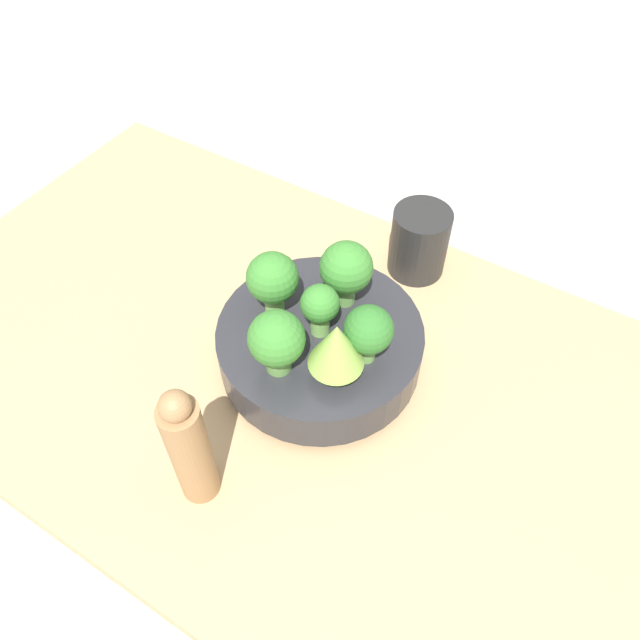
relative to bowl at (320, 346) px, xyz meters
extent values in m
plane|color=#ADA89E|center=(-0.04, -0.02, -0.08)|extent=(6.00, 6.00, 0.00)
cube|color=tan|center=(-0.04, -0.02, -0.06)|extent=(1.09, 0.63, 0.04)
cylinder|color=#28282D|center=(0.00, 0.00, -0.03)|extent=(0.11, 0.11, 0.01)
cylinder|color=#28282D|center=(0.00, 0.00, 0.00)|extent=(0.25, 0.25, 0.06)
cylinder|color=#7AB256|center=(0.00, 0.00, 0.05)|extent=(0.02, 0.02, 0.03)
sphere|color=#387A2D|center=(0.00, 0.00, 0.08)|extent=(0.05, 0.05, 0.05)
cylinder|color=#7AB256|center=(-0.07, 0.00, 0.05)|extent=(0.02, 0.02, 0.04)
sphere|color=#387A2D|center=(-0.07, 0.00, 0.09)|extent=(0.06, 0.06, 0.06)
cylinder|color=#609347|center=(-0.01, -0.07, 0.05)|extent=(0.03, 0.03, 0.03)
sphere|color=#387A2D|center=(-0.01, -0.07, 0.08)|extent=(0.06, 0.06, 0.06)
cylinder|color=#609347|center=(0.05, -0.05, 0.04)|extent=(0.03, 0.03, 0.02)
cone|color=#84AD47|center=(0.05, -0.05, 0.08)|extent=(0.06, 0.06, 0.06)
cylinder|color=#609347|center=(0.00, 0.06, 0.05)|extent=(0.03, 0.03, 0.04)
sphere|color=#387A2D|center=(0.00, 0.06, 0.09)|extent=(0.06, 0.06, 0.06)
cylinder|color=#6BA34C|center=(0.07, -0.01, 0.05)|extent=(0.02, 0.02, 0.03)
sphere|color=#2D6B28|center=(0.07, -0.01, 0.08)|extent=(0.06, 0.06, 0.06)
cylinder|color=black|center=(0.03, 0.22, 0.01)|extent=(0.08, 0.08, 0.10)
cylinder|color=#997047|center=(-0.03, -0.21, 0.04)|extent=(0.04, 0.04, 0.16)
sphere|color=#997047|center=(-0.03, -0.21, 0.13)|extent=(0.03, 0.03, 0.03)
camera|label=1|loc=(0.25, -0.40, 0.62)|focal=35.00mm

